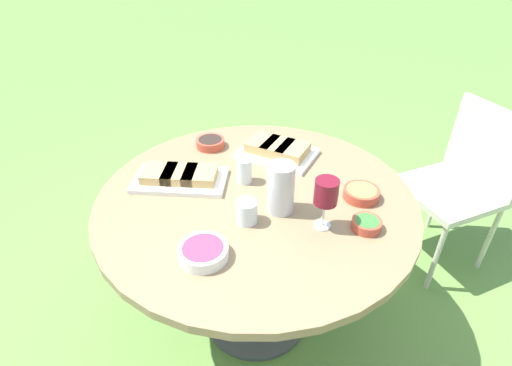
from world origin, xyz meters
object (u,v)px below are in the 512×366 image
(chair_near_right, at_px, (463,177))
(wine_glass, at_px, (326,193))
(water_pitcher, at_px, (281,188))
(dining_table, at_px, (256,217))

(chair_near_right, height_order, wine_glass, wine_glass)
(water_pitcher, xyz_separation_m, wine_glass, (-0.16, 0.08, 0.05))
(water_pitcher, bearing_deg, dining_table, -38.88)
(chair_near_right, bearing_deg, water_pitcher, 35.19)
(chair_near_right, bearing_deg, dining_table, 29.19)
(dining_table, distance_m, chair_near_right, 1.18)
(dining_table, xyz_separation_m, wine_glass, (-0.25, 0.16, 0.25))
(dining_table, bearing_deg, chair_near_right, -150.81)
(water_pitcher, relative_size, wine_glass, 1.00)
(dining_table, xyz_separation_m, chair_near_right, (-1.03, -0.57, -0.11))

